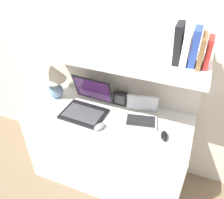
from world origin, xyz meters
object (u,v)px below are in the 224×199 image
book_black (179,44)px  book_brown (202,51)px  book_red (208,53)px  second_mouse (164,136)px  router_box (120,98)px  table_lamp (53,78)px  computer_mouse (99,127)px  book_white (186,48)px  laptop_large (87,105)px  book_blue (195,47)px  laptop_small (141,115)px

book_black → book_brown: bearing=0.0°
book_brown → book_red: bearing=0.0°
second_mouse → book_red: bearing=41.6°
router_box → book_black: book_black is taller
table_lamp → second_mouse: table_lamp is taller
second_mouse → book_red: book_red is taller
computer_mouse → book_white: (0.51, 0.22, 0.64)m
laptop_large → book_blue: book_blue is taller
laptop_large → book_blue: size_ratio=1.56×
table_lamp → book_blue: book_blue is taller
second_mouse → book_black: bearing=101.0°
computer_mouse → book_black: 0.83m
router_box → book_black: (0.42, -0.13, 0.62)m
second_mouse → book_brown: 0.66m
second_mouse → book_brown: (0.12, 0.14, 0.63)m
laptop_small → book_red: book_red is taller
table_lamp → book_black: size_ratio=1.28×
book_white → book_black: (-0.05, 0.00, 0.02)m
laptop_large → book_blue: 0.97m
computer_mouse → table_lamp: bearing=155.8°
router_box → book_brown: 0.83m
book_blue → computer_mouse: bearing=-158.3°
computer_mouse → book_blue: 0.89m
book_red → book_black: book_black is taller
table_lamp → book_blue: 1.19m
table_lamp → book_white: bearing=-1.0°
laptop_large → router_box: size_ratio=3.02×
laptop_small → second_mouse: (0.22, -0.14, -0.02)m
computer_mouse → book_red: size_ratio=0.62×
book_red → book_blue: bearing=180.0°
table_lamp → laptop_large: (0.35, -0.08, -0.15)m
book_red → book_white: (-0.13, 0.00, 0.01)m
laptop_large → computer_mouse: bearing=-40.9°
book_red → book_brown: size_ratio=0.97×
router_box → book_brown: (0.56, -0.13, 0.59)m
table_lamp → computer_mouse: table_lamp is taller
book_red → book_black: (-0.18, 0.00, 0.03)m
book_white → computer_mouse: bearing=-156.4°
book_blue → laptop_large: bearing=-175.3°
laptop_large → computer_mouse: laptop_large is taller
computer_mouse → book_black: bearing=25.9°
router_box → book_white: size_ratio=0.60×
laptop_large → book_blue: (0.74, 0.06, 0.62)m
table_lamp → router_box: size_ratio=2.66×
computer_mouse → laptop_small: bearing=39.9°
laptop_large → book_white: 0.92m
book_blue → book_white: 0.05m
book_blue → router_box: bearing=165.6°
book_white → book_black: 0.06m
laptop_large → laptop_small: laptop_large is taller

